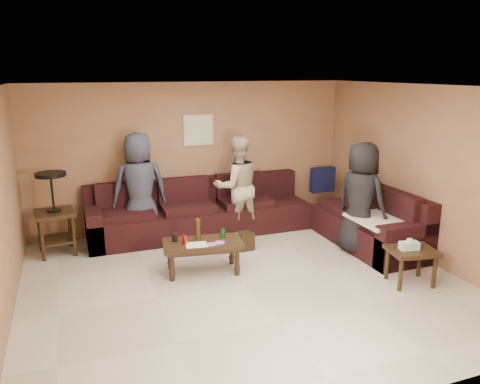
{
  "coord_description": "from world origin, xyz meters",
  "views": [
    {
      "loc": [
        -2.0,
        -5.2,
        2.69
      ],
      "look_at": [
        0.25,
        0.85,
        1.0
      ],
      "focal_mm": 35.0,
      "sensor_mm": 36.0,
      "label": 1
    }
  ],
  "objects": [
    {
      "name": "wall_art",
      "position": [
        0.1,
        2.48,
        1.7
      ],
      "size": [
        0.52,
        0.04,
        0.52
      ],
      "color": "#D0B082",
      "rests_on": "ground"
    },
    {
      "name": "end_table_left",
      "position": [
        -2.27,
        1.95,
        0.65
      ],
      "size": [
        0.6,
        0.6,
        1.25
      ],
      "rotation": [
        0.0,
        0.0,
        0.11
      ],
      "color": "black",
      "rests_on": "ground"
    },
    {
      "name": "person_middle",
      "position": [
        0.56,
        1.82,
        0.83
      ],
      "size": [
        0.81,
        0.63,
        1.66
      ],
      "primitive_type": "imported",
      "rotation": [
        0.0,
        0.0,
        3.14
      ],
      "color": "tan",
      "rests_on": "ground"
    },
    {
      "name": "person_left",
      "position": [
        -0.99,
        2.06,
        0.89
      ],
      "size": [
        0.87,
        0.58,
        1.77
      ],
      "primitive_type": "imported",
      "rotation": [
        0.0,
        0.0,
        3.16
      ],
      "color": "#2D313F",
      "rests_on": "ground"
    },
    {
      "name": "sectional_sofa",
      "position": [
        0.81,
        1.52,
        0.33
      ],
      "size": [
        4.65,
        2.9,
        0.97
      ],
      "color": "black",
      "rests_on": "ground"
    },
    {
      "name": "coffee_table",
      "position": [
        -0.41,
        0.54,
        0.38
      ],
      "size": [
        1.13,
        0.69,
        0.73
      ],
      "rotation": [
        0.0,
        0.0,
        -0.15
      ],
      "color": "black",
      "rests_on": "ground"
    },
    {
      "name": "side_table_right",
      "position": [
        2.0,
        -0.73,
        0.41
      ],
      "size": [
        0.65,
        0.57,
        0.62
      ],
      "rotation": [
        0.0,
        0.0,
        -0.18
      ],
      "color": "black",
      "rests_on": "ground"
    },
    {
      "name": "room",
      "position": [
        0.0,
        0.0,
        1.66
      ],
      "size": [
        5.6,
        5.5,
        2.5
      ],
      "color": "beige",
      "rests_on": "ground"
    },
    {
      "name": "waste_bin",
      "position": [
        0.44,
        1.12,
        0.13
      ],
      "size": [
        0.25,
        0.25,
        0.27
      ],
      "primitive_type": "cube",
      "rotation": [
        0.0,
        0.0,
        0.11
      ],
      "color": "black",
      "rests_on": "ground"
    },
    {
      "name": "person_right",
      "position": [
        2.0,
        0.42,
        0.85
      ],
      "size": [
        0.79,
        0.96,
        1.69
      ],
      "primitive_type": "imported",
      "rotation": [
        0.0,
        0.0,
        1.93
      ],
      "color": "black",
      "rests_on": "ground"
    }
  ]
}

